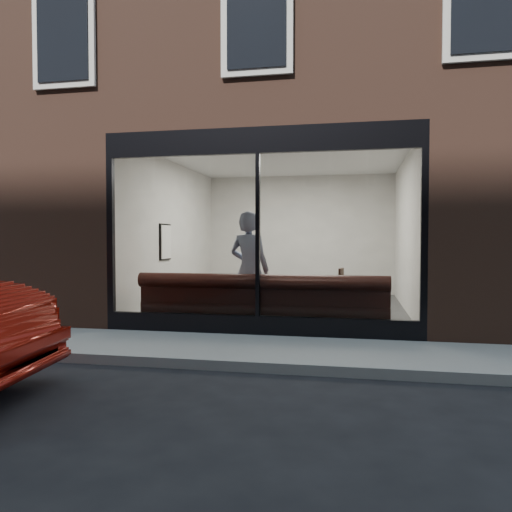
% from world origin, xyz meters
% --- Properties ---
extents(ground, '(120.00, 120.00, 0.00)m').
position_xyz_m(ground, '(0.00, 0.00, 0.00)').
color(ground, black).
rests_on(ground, ground).
extents(sidewalk_near, '(40.00, 2.00, 0.01)m').
position_xyz_m(sidewalk_near, '(0.00, 1.00, 0.01)').
color(sidewalk_near, gray).
rests_on(sidewalk_near, ground).
extents(kerb_near, '(40.00, 0.10, 0.12)m').
position_xyz_m(kerb_near, '(0.00, -0.05, 0.06)').
color(kerb_near, gray).
rests_on(kerb_near, ground).
extents(host_building_pier_left, '(2.50, 12.00, 3.20)m').
position_xyz_m(host_building_pier_left, '(-3.75, 8.00, 1.60)').
color(host_building_pier_left, brown).
rests_on(host_building_pier_left, ground).
extents(host_building_pier_right, '(2.50, 12.00, 3.20)m').
position_xyz_m(host_building_pier_right, '(3.75, 8.00, 1.60)').
color(host_building_pier_right, brown).
rests_on(host_building_pier_right, ground).
extents(host_building_backfill, '(5.00, 6.00, 3.20)m').
position_xyz_m(host_building_backfill, '(0.00, 11.00, 1.60)').
color(host_building_backfill, brown).
rests_on(host_building_backfill, ground).
extents(cafe_floor, '(6.00, 6.00, 0.00)m').
position_xyz_m(cafe_floor, '(0.00, 5.00, 0.02)').
color(cafe_floor, '#2D2D30').
rests_on(cafe_floor, ground).
extents(cafe_ceiling, '(6.00, 6.00, 0.00)m').
position_xyz_m(cafe_ceiling, '(0.00, 5.00, 3.19)').
color(cafe_ceiling, white).
rests_on(cafe_ceiling, host_building_upper).
extents(cafe_wall_back, '(5.00, 0.00, 5.00)m').
position_xyz_m(cafe_wall_back, '(0.00, 7.99, 1.60)').
color(cafe_wall_back, beige).
rests_on(cafe_wall_back, ground).
extents(cafe_wall_left, '(0.00, 6.00, 6.00)m').
position_xyz_m(cafe_wall_left, '(-2.49, 5.00, 1.60)').
color(cafe_wall_left, beige).
rests_on(cafe_wall_left, ground).
extents(cafe_wall_right, '(0.00, 6.00, 6.00)m').
position_xyz_m(cafe_wall_right, '(2.49, 5.00, 1.60)').
color(cafe_wall_right, beige).
rests_on(cafe_wall_right, ground).
extents(storefront_kick, '(5.00, 0.10, 0.30)m').
position_xyz_m(storefront_kick, '(0.00, 2.05, 0.15)').
color(storefront_kick, black).
rests_on(storefront_kick, ground).
extents(storefront_header, '(5.00, 0.10, 0.40)m').
position_xyz_m(storefront_header, '(0.00, 2.05, 3.00)').
color(storefront_header, black).
rests_on(storefront_header, host_building_upper).
extents(storefront_mullion, '(0.06, 0.10, 2.50)m').
position_xyz_m(storefront_mullion, '(0.00, 2.05, 1.55)').
color(storefront_mullion, black).
rests_on(storefront_mullion, storefront_kick).
extents(storefront_glass, '(4.80, 0.00, 4.80)m').
position_xyz_m(storefront_glass, '(0.00, 2.02, 1.55)').
color(storefront_glass, white).
rests_on(storefront_glass, storefront_kick).
extents(banquette, '(4.00, 0.55, 0.45)m').
position_xyz_m(banquette, '(0.00, 2.45, 0.23)').
color(banquette, '#351813').
rests_on(banquette, cafe_floor).
extents(person, '(0.82, 0.65, 1.95)m').
position_xyz_m(person, '(-0.28, 2.75, 0.98)').
color(person, '#8897B6').
rests_on(person, cafe_floor).
extents(cafe_table_left, '(0.68, 0.68, 0.04)m').
position_xyz_m(cafe_table_left, '(-1.50, 3.09, 0.74)').
color(cafe_table_left, black).
rests_on(cafe_table_left, cafe_floor).
extents(cafe_table_right, '(0.66, 0.66, 0.04)m').
position_xyz_m(cafe_table_right, '(1.51, 3.68, 0.74)').
color(cafe_table_right, black).
rests_on(cafe_table_right, cafe_floor).
extents(cafe_chair_right, '(0.42, 0.42, 0.04)m').
position_xyz_m(cafe_chair_right, '(1.03, 3.87, 0.24)').
color(cafe_chair_right, black).
rests_on(cafe_chair_right, cafe_floor).
extents(wall_poster, '(0.02, 0.53, 0.70)m').
position_xyz_m(wall_poster, '(-2.45, 4.47, 1.43)').
color(wall_poster, white).
rests_on(wall_poster, cafe_wall_left).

